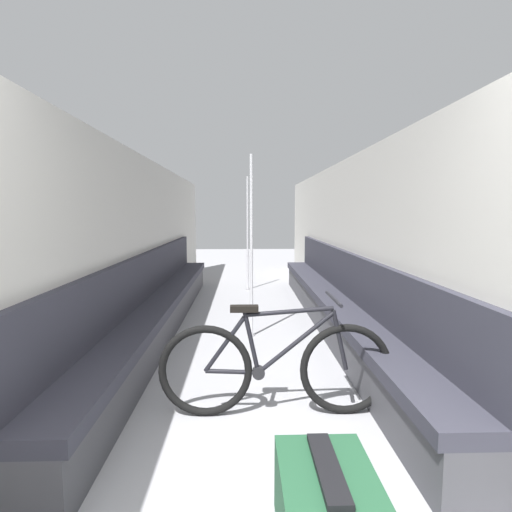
# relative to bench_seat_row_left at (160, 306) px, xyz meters

# --- Properties ---
(wall_left) EXTENTS (0.10, 10.84, 2.15)m
(wall_left) POSITION_rel_bench_seat_row_left_xyz_m (-0.23, -0.12, 0.75)
(wall_left) COLOR beige
(wall_left) RESTS_ON ground
(wall_right) EXTENTS (0.10, 10.84, 2.15)m
(wall_right) POSITION_rel_bench_seat_row_left_xyz_m (2.39, -0.12, 0.75)
(wall_right) COLOR beige
(wall_right) RESTS_ON ground
(bench_seat_row_left) EXTENTS (0.42, 6.31, 0.99)m
(bench_seat_row_left) POSITION_rel_bench_seat_row_left_xyz_m (0.00, 0.00, 0.00)
(bench_seat_row_left) COLOR #3D3D42
(bench_seat_row_left) RESTS_ON ground
(bench_seat_row_right) EXTENTS (0.42, 6.31, 0.99)m
(bench_seat_row_right) POSITION_rel_bench_seat_row_left_xyz_m (2.17, 0.00, 0.00)
(bench_seat_row_right) COLOR #3D3D42
(bench_seat_row_right) RESTS_ON ground
(bicycle) EXTENTS (1.69, 0.46, 0.87)m
(bicycle) POSITION_rel_bench_seat_row_left_xyz_m (1.26, -2.10, 0.03)
(bicycle) COLOR black
(bicycle) RESTS_ON ground
(grab_pole_near) EXTENTS (0.08, 0.08, 2.13)m
(grab_pole_near) POSITION_rel_bench_seat_row_left_xyz_m (1.12, -0.22, 0.71)
(grab_pole_near) COLOR gray
(grab_pole_near) RESTS_ON ground
(grab_pole_far) EXTENTS (0.08, 0.08, 2.13)m
(grab_pole_far) POSITION_rel_bench_seat_row_left_xyz_m (1.11, 2.66, 0.71)
(grab_pole_far) COLOR gray
(grab_pole_far) RESTS_ON ground
(luggage_bag) EXTENTS (0.41, 0.57, 0.40)m
(luggage_bag) POSITION_rel_bench_seat_row_left_xyz_m (1.39, -3.28, -0.13)
(luggage_bag) COLOR #1E472D
(luggage_bag) RESTS_ON ground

